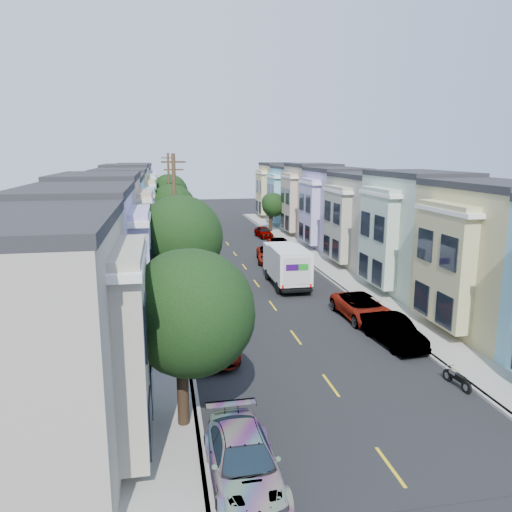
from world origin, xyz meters
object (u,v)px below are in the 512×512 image
(fedex_truck, at_px, (287,264))
(parked_right_b, at_px, (362,308))
(tree_e, at_px, (169,193))
(tree_far_r, at_px, (273,205))
(utility_pole_far, at_px, (169,196))
(tree_c, at_px, (174,226))
(utility_pole_near, at_px, (176,229))
(motorcycle, at_px, (457,379))
(tree_b, at_px, (179,238))
(tree_a, at_px, (189,313))
(lead_sedan, at_px, (270,255))
(tree_d, at_px, (171,208))
(parked_left_a, at_px, (243,461))
(parked_right_c, at_px, (280,245))
(parked_left_d, at_px, (190,263))
(parked_right_a, at_px, (393,331))
(parked_left_b, at_px, (211,342))
(parked_left_c, at_px, (202,305))

(fedex_truck, height_order, parked_right_b, fedex_truck)
(tree_e, relative_size, tree_far_r, 1.48)
(utility_pole_far, xyz_separation_m, parked_right_b, (11.20, -31.67, -4.40))
(tree_c, relative_size, fedex_truck, 1.09)
(utility_pole_near, bearing_deg, motorcycle, -52.21)
(tree_b, bearing_deg, tree_a, -90.00)
(utility_pole_near, xyz_separation_m, lead_sedan, (9.05, 11.57, -4.42))
(tree_c, distance_m, utility_pole_near, 3.30)
(tree_d, height_order, fedex_truck, tree_d)
(tree_b, xyz_separation_m, motorcycle, (11.74, -8.58, -5.24))
(tree_b, bearing_deg, utility_pole_far, 90.00)
(tree_b, height_order, utility_pole_far, utility_pole_far)
(parked_left_a, height_order, parked_right_c, parked_left_a)
(tree_d, xyz_separation_m, tree_far_r, (13.20, 13.05, -1.30))
(tree_c, bearing_deg, parked_left_d, 77.20)
(utility_pole_near, distance_m, fedex_truck, 9.60)
(tree_far_r, relative_size, parked_right_a, 1.11)
(tree_c, relative_size, tree_d, 0.98)
(parked_left_d, distance_m, parked_right_b, 18.03)
(tree_a, relative_size, utility_pole_far, 0.68)
(utility_pole_far, distance_m, parked_left_a, 46.13)
(parked_left_a, xyz_separation_m, parked_left_d, (0.00, 29.36, -0.11))
(tree_e, relative_size, fedex_truck, 1.16)
(tree_a, height_order, tree_far_r, tree_a)
(tree_far_r, xyz_separation_m, parked_left_b, (-11.80, -38.83, -2.80))
(tree_b, distance_m, parked_left_c, 6.14)
(tree_e, xyz_separation_m, motorcycle, (11.74, -46.28, -4.81))
(tree_far_r, distance_m, lead_sedan, 18.30)
(tree_a, distance_m, parked_left_d, 26.00)
(tree_a, relative_size, tree_e, 0.91)
(parked_left_c, distance_m, parked_right_c, 22.22)
(tree_a, bearing_deg, motorcycle, 5.25)
(tree_e, height_order, utility_pole_near, utility_pole_near)
(utility_pole_near, relative_size, parked_left_d, 2.48)
(tree_b, distance_m, tree_c, 9.87)
(utility_pole_near, distance_m, lead_sedan, 15.34)
(utility_pole_near, distance_m, parked_left_d, 10.57)
(tree_a, distance_m, tree_far_r, 47.28)
(parked_left_a, bearing_deg, utility_pole_far, 90.45)
(fedex_truck, distance_m, parked_left_c, 9.40)
(parked_left_a, distance_m, motorcycle, 11.39)
(tree_b, relative_size, fedex_truck, 1.23)
(fedex_truck, bearing_deg, parked_left_a, -106.57)
(motorcycle, bearing_deg, tree_b, 137.86)
(lead_sedan, bearing_deg, utility_pole_far, 130.18)
(tree_b, height_order, lead_sedan, tree_b)
(utility_pole_far, relative_size, parked_left_a, 1.96)
(parked_left_c, height_order, parked_right_c, parked_left_c)
(tree_c, xyz_separation_m, parked_right_b, (11.20, -8.96, -4.13))
(tree_a, xyz_separation_m, parked_left_b, (1.40, 6.56, -3.74))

